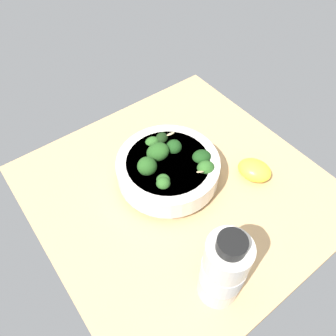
# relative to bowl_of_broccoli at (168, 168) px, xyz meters

# --- Properties ---
(ground_plane) EXTENTS (0.57, 0.57, 0.03)m
(ground_plane) POSITION_rel_bowl_of_broccoli_xyz_m (-0.01, 0.03, -0.06)
(ground_plane) COLOR tan
(bowl_of_broccoli) EXTENTS (0.21, 0.21, 0.10)m
(bowl_of_broccoli) POSITION_rel_bowl_of_broccoli_xyz_m (0.00, 0.00, 0.00)
(bowl_of_broccoli) COLOR silver
(bowl_of_broccoli) RESTS_ON ground_plane
(lemon_wedge) EXTENTS (0.08, 0.09, 0.04)m
(lemon_wedge) POSITION_rel_bowl_of_broccoli_xyz_m (-0.15, 0.10, -0.02)
(lemon_wedge) COLOR yellow
(lemon_wedge) RESTS_ON ground_plane
(bottle_tall) EXTENTS (0.07, 0.07, 0.18)m
(bottle_tall) POSITION_rel_bowl_of_broccoli_xyz_m (0.07, 0.24, 0.04)
(bottle_tall) COLOR beige
(bottle_tall) RESTS_ON ground_plane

